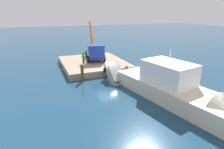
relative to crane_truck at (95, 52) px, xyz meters
name	(u,v)px	position (x,y,z in m)	size (l,w,h in m)	color
ground	(107,79)	(6.76, -0.56, -2.18)	(200.00, 200.00, 0.00)	navy
dock	(93,64)	(0.67, -0.56, -1.75)	(10.68, 9.33, 0.86)	gray
crane_truck	(95,52)	(0.00, 0.00, 0.00)	(9.99, 3.52, 5.70)	navy
dock_worker	(83,57)	(1.38, -2.24, -0.37)	(0.34, 0.34, 1.85)	#262626
salvaged_car	(116,77)	(8.23, 0.06, -1.52)	(3.95, 2.01, 3.26)	#99999E
moored_yacht	(189,101)	(16.62, 3.48, -1.51)	(15.68, 6.61, 6.42)	beige
piling_near	(82,73)	(6.46, -3.69, -1.12)	(0.37, 0.37, 2.11)	brown
piling_mid	(107,70)	(6.31, -0.44, -1.19)	(0.43, 0.43, 1.98)	brown
piling_far	(127,71)	(6.66, 2.27, -1.53)	(0.39, 0.39, 1.30)	brown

